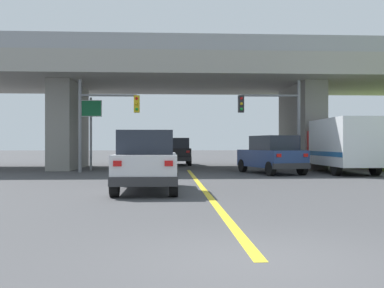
{
  "coord_description": "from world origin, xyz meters",
  "views": [
    {
      "loc": [
        -1.26,
        -6.09,
        1.6
      ],
      "look_at": [
        -0.27,
        12.41,
        1.58
      ],
      "focal_mm": 42.91,
      "sensor_mm": 36.0,
      "label": 1
    }
  ],
  "objects_px": {
    "traffic_signal_nearside": "(277,115)",
    "highway_sign": "(91,118)",
    "suv_lead": "(147,161)",
    "box_truck": "(340,144)",
    "sedan_oncoming": "(177,151)",
    "suv_crossing": "(272,155)",
    "traffic_signal_farside": "(101,115)"
  },
  "relations": [
    {
      "from": "traffic_signal_nearside",
      "to": "traffic_signal_farside",
      "type": "bearing_deg",
      "value": 177.83
    },
    {
      "from": "sedan_oncoming",
      "to": "traffic_signal_farside",
      "type": "bearing_deg",
      "value": -116.97
    },
    {
      "from": "suv_lead",
      "to": "traffic_signal_farside",
      "type": "xyz_separation_m",
      "value": [
        -2.98,
        10.37,
        2.2
      ]
    },
    {
      "from": "traffic_signal_nearside",
      "to": "sedan_oncoming",
      "type": "bearing_deg",
      "value": 121.07
    },
    {
      "from": "suv_lead",
      "to": "sedan_oncoming",
      "type": "bearing_deg",
      "value": 85.75
    },
    {
      "from": "suv_crossing",
      "to": "sedan_oncoming",
      "type": "xyz_separation_m",
      "value": [
        -4.83,
        10.32,
        -0.0
      ]
    },
    {
      "from": "suv_lead",
      "to": "highway_sign",
      "type": "bearing_deg",
      "value": 107.66
    },
    {
      "from": "traffic_signal_farside",
      "to": "box_truck",
      "type": "bearing_deg",
      "value": -5.75
    },
    {
      "from": "suv_lead",
      "to": "traffic_signal_farside",
      "type": "height_order",
      "value": "traffic_signal_farside"
    },
    {
      "from": "box_truck",
      "to": "highway_sign",
      "type": "relative_size",
      "value": 1.66
    },
    {
      "from": "box_truck",
      "to": "suv_crossing",
      "type": "bearing_deg",
      "value": -174.67
    },
    {
      "from": "suv_crossing",
      "to": "traffic_signal_nearside",
      "type": "distance_m",
      "value": 2.63
    },
    {
      "from": "box_truck",
      "to": "traffic_signal_nearside",
      "type": "xyz_separation_m",
      "value": [
        -3.25,
        0.94,
        1.66
      ]
    },
    {
      "from": "suv_lead",
      "to": "box_truck",
      "type": "relative_size",
      "value": 0.65
    },
    {
      "from": "suv_lead",
      "to": "traffic_signal_farside",
      "type": "distance_m",
      "value": 11.01
    },
    {
      "from": "suv_lead",
      "to": "highway_sign",
      "type": "xyz_separation_m",
      "value": [
        -3.87,
        12.15,
        2.11
      ]
    },
    {
      "from": "sedan_oncoming",
      "to": "suv_crossing",
      "type": "bearing_deg",
      "value": -64.9
    },
    {
      "from": "suv_lead",
      "to": "suv_crossing",
      "type": "height_order",
      "value": "same"
    },
    {
      "from": "box_truck",
      "to": "sedan_oncoming",
      "type": "height_order",
      "value": "box_truck"
    },
    {
      "from": "suv_lead",
      "to": "traffic_signal_nearside",
      "type": "distance_m",
      "value": 12.32
    },
    {
      "from": "traffic_signal_nearside",
      "to": "highway_sign",
      "type": "distance_m",
      "value": 10.93
    },
    {
      "from": "traffic_signal_nearside",
      "to": "traffic_signal_farside",
      "type": "xyz_separation_m",
      "value": [
        -9.83,
        0.37,
        -0.0
      ]
    },
    {
      "from": "box_truck",
      "to": "sedan_oncoming",
      "type": "xyz_separation_m",
      "value": [
        -8.68,
        9.96,
        -0.54
      ]
    },
    {
      "from": "traffic_signal_nearside",
      "to": "traffic_signal_farside",
      "type": "distance_m",
      "value": 9.84
    },
    {
      "from": "suv_lead",
      "to": "box_truck",
      "type": "xyz_separation_m",
      "value": [
        10.1,
        9.05,
        0.54
      ]
    },
    {
      "from": "traffic_signal_nearside",
      "to": "box_truck",
      "type": "bearing_deg",
      "value": -16.2
    },
    {
      "from": "box_truck",
      "to": "sedan_oncoming",
      "type": "distance_m",
      "value": 13.22
    },
    {
      "from": "sedan_oncoming",
      "to": "box_truck",
      "type": "bearing_deg",
      "value": -48.92
    },
    {
      "from": "traffic_signal_farside",
      "to": "traffic_signal_nearside",
      "type": "bearing_deg",
      "value": -2.17
    },
    {
      "from": "sedan_oncoming",
      "to": "traffic_signal_nearside",
      "type": "relative_size",
      "value": 0.87
    },
    {
      "from": "box_truck",
      "to": "traffic_signal_nearside",
      "type": "relative_size",
      "value": 1.4
    },
    {
      "from": "suv_lead",
      "to": "suv_crossing",
      "type": "relative_size",
      "value": 0.97
    }
  ]
}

